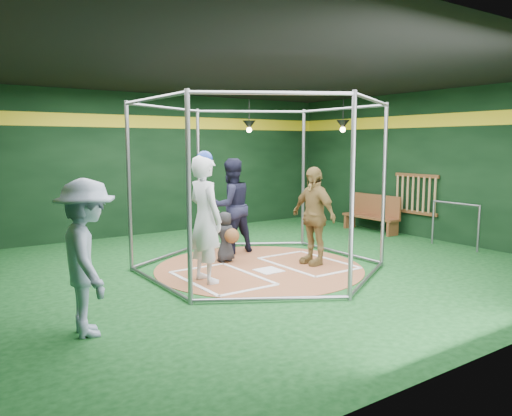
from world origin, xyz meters
TOP-DOWN VIEW (x-y plane):
  - room_shell at (0.00, 0.01)m, footprint 10.10×9.10m
  - clay_disc at (0.00, 0.00)m, footprint 3.80×3.80m
  - home_plate at (0.00, -0.30)m, footprint 0.43×0.43m
  - batter_box_left at (-0.95, -0.25)m, footprint 1.17×1.77m
  - batter_box_right at (0.95, -0.25)m, footprint 1.17×1.77m
  - batting_cage at (-0.00, -0.00)m, footprint 4.05×4.67m
  - bat_rack at (4.93, 0.40)m, footprint 0.07×1.25m
  - pendant_lamp_near at (2.20, 3.60)m, footprint 0.34×0.34m
  - pendant_lamp_far at (4.00, 2.00)m, footprint 0.34×0.34m
  - batter_figure at (-1.24, -0.25)m, footprint 0.54×0.78m
  - visitor_leopard at (1.00, -0.33)m, footprint 0.49×1.09m
  - catcher_figure at (-0.27, 0.72)m, footprint 0.48×0.55m
  - umpire at (0.25, 1.38)m, footprint 0.95×0.74m
  - bystander_blue at (-3.49, -1.45)m, footprint 0.84×1.28m
  - dugout_bench at (4.62, 1.49)m, footprint 0.38×1.65m
  - steel_railing at (4.55, -0.95)m, footprint 0.05×1.16m

SIDE VIEW (x-z plane):
  - clay_disc at x=0.00m, z-range 0.00..0.01m
  - batter_box_left at x=-0.95m, z-range 0.01..0.02m
  - batter_box_right at x=0.95m, z-range 0.01..0.02m
  - home_plate at x=0.00m, z-range 0.01..0.02m
  - dugout_bench at x=4.62m, z-range 0.01..0.97m
  - catcher_figure at x=-0.27m, z-range 0.02..0.99m
  - steel_railing at x=4.55m, z-range 0.17..1.17m
  - visitor_leopard at x=1.00m, z-range 0.01..1.84m
  - bystander_blue at x=-3.49m, z-range 0.00..1.87m
  - umpire at x=0.25m, z-range 0.01..1.96m
  - bat_rack at x=4.93m, z-range 0.56..1.54m
  - batter_figure at x=-1.24m, z-range 0.00..2.14m
  - batting_cage at x=0.00m, z-range 0.00..3.00m
  - room_shell at x=0.00m, z-range -0.01..3.52m
  - pendant_lamp_near at x=2.20m, z-range 2.29..3.19m
  - pendant_lamp_far at x=4.00m, z-range 2.29..3.19m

